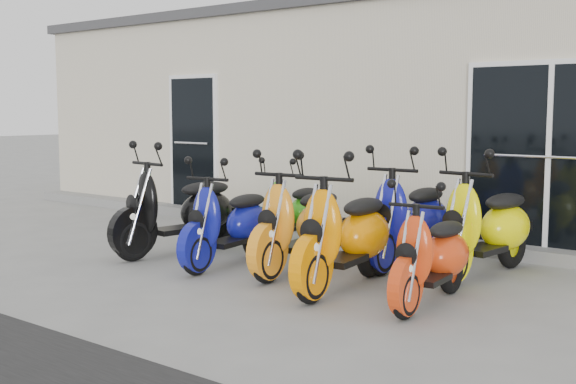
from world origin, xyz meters
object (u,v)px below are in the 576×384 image
object	(u,v)px
scooter_front_orange_a	(300,210)
scooter_back_blue	(410,205)
scooter_front_orange_b	(345,219)
scooter_front_red	(432,241)
scooter_front_blue	(229,210)
scooter_front_black	(178,197)
scooter_back_green	(292,201)
scooter_back_yellow	(486,212)

from	to	relation	value
scooter_front_orange_a	scooter_back_blue	size ratio (longest dim) A/B	0.98
scooter_front_orange_a	scooter_front_orange_b	world-z (taller)	scooter_front_orange_b
scooter_front_red	scooter_back_blue	world-z (taller)	scooter_back_blue
scooter_front_blue	scooter_front_black	bearing A→B (deg)	166.18
scooter_front_orange_a	scooter_front_red	distance (m)	1.76
scooter_front_blue	scooter_back_green	xyz separation A→B (m)	(-0.17, 1.38, -0.04)
scooter_front_orange_b	scooter_front_blue	bearing A→B (deg)	170.48
scooter_back_green	scooter_back_blue	bearing A→B (deg)	-12.09
scooter_front_red	scooter_back_blue	bearing A→B (deg)	121.12
scooter_front_blue	scooter_front_red	world-z (taller)	scooter_front_blue
scooter_back_green	scooter_front_red	bearing A→B (deg)	-36.32
scooter_back_yellow	scooter_front_orange_b	bearing A→B (deg)	-116.43
scooter_front_black	scooter_back_blue	bearing A→B (deg)	32.49
scooter_back_green	scooter_front_black	bearing A→B (deg)	-128.41
scooter_front_blue	scooter_back_yellow	size ratio (longest dim) A/B	0.91
scooter_front_black	scooter_front_orange_a	distance (m)	1.75
scooter_front_black	scooter_front_orange_b	distance (m)	2.55
scooter_back_yellow	scooter_back_green	bearing A→B (deg)	-176.58
scooter_front_orange_a	scooter_back_yellow	world-z (taller)	scooter_back_yellow
scooter_front_black	scooter_back_green	bearing A→B (deg)	67.50
scooter_front_orange_b	scooter_back_green	world-z (taller)	scooter_front_orange_b
scooter_front_blue	scooter_back_blue	distance (m)	2.02
scooter_front_blue	scooter_front_orange_a	distance (m)	0.86
scooter_back_yellow	scooter_front_orange_a	bearing A→B (deg)	-142.31
scooter_front_orange_b	scooter_back_blue	world-z (taller)	scooter_front_orange_b
scooter_back_blue	scooter_front_orange_a	bearing A→B (deg)	-128.89
scooter_front_black	scooter_front_red	xyz separation A→B (m)	(3.48, -0.23, -0.11)
scooter_front_black	scooter_front_red	world-z (taller)	scooter_front_black
scooter_front_orange_a	scooter_front_black	bearing A→B (deg)	178.61
scooter_front_orange_a	scooter_back_yellow	distance (m)	1.94
scooter_front_orange_b	scooter_front_red	distance (m)	0.94
scooter_front_orange_b	scooter_back_blue	size ratio (longest dim) A/B	1.01
scooter_front_red	scooter_back_green	world-z (taller)	scooter_back_green
scooter_front_blue	scooter_front_red	bearing A→B (deg)	-9.57
scooter_front_red	scooter_back_blue	xyz separation A→B (m)	(-0.96, 1.35, 0.11)
scooter_front_blue	scooter_back_yellow	world-z (taller)	scooter_back_yellow
scooter_front_black	scooter_front_orange_b	size ratio (longest dim) A/B	1.00
scooter_back_yellow	scooter_front_blue	bearing A→B (deg)	-147.03
scooter_front_orange_b	scooter_front_orange_a	bearing A→B (deg)	151.28
scooter_front_orange_a	scooter_back_blue	bearing A→B (deg)	47.27
scooter_front_red	scooter_front_orange_a	bearing A→B (deg)	164.38
scooter_front_blue	scooter_back_green	distance (m)	1.39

